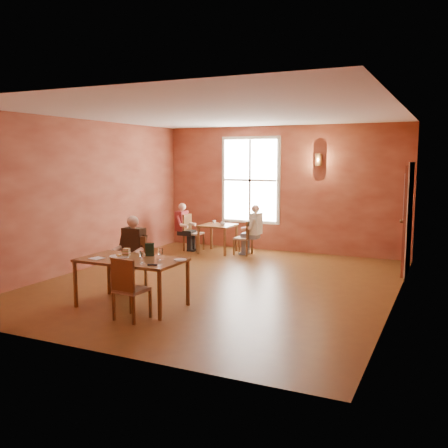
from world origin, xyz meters
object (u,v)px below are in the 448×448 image
at_px(second_table, 218,239).
at_px(chair_diner_maroon, 194,232).
at_px(main_table, 132,283).
at_px(chair_diner_white, 243,237).
at_px(diner_maroon, 193,228).
at_px(chair_diner_main, 130,265).
at_px(diner_main, 129,257).
at_px(diner_white, 244,231).
at_px(chair_empty, 132,288).

relative_size(second_table, chair_diner_maroon, 0.86).
height_order(main_table, chair_diner_white, chair_diner_white).
bearing_deg(chair_diner_maroon, diner_maroon, -90.00).
distance_m(main_table, chair_diner_maroon, 4.69).
relative_size(chair_diner_main, second_table, 1.22).
xyz_separation_m(main_table, second_table, (-0.71, 4.48, -0.03)).
height_order(main_table, second_table, main_table).
xyz_separation_m(main_table, chair_diner_main, (-0.50, 0.65, 0.10)).
bearing_deg(second_table, main_table, -81.03).
height_order(diner_main, chair_diner_white, diner_main).
relative_size(chair_diner_main, chair_diner_white, 1.14).
bearing_deg(chair_diner_main, diner_white, -97.02).
xyz_separation_m(chair_diner_maroon, diner_maroon, (-0.03, 0.00, 0.12)).
bearing_deg(diner_white, chair_diner_maroon, 90.00).
relative_size(main_table, second_table, 2.06).
height_order(diner_main, chair_diner_maroon, diner_main).
bearing_deg(diner_main, second_table, -86.92).
distance_m(chair_diner_white, diner_white, 0.16).
bearing_deg(main_table, chair_diner_main, 127.57).
xyz_separation_m(chair_empty, chair_diner_maroon, (-1.72, 5.00, -0.00)).
bearing_deg(chair_diner_main, chair_empty, 126.52).
height_order(chair_diner_white, diner_maroon, diner_maroon).
height_order(chair_empty, chair_diner_maroon, chair_empty).
bearing_deg(diner_white, chair_diner_white, 90.00).
bearing_deg(chair_diner_white, diner_maroon, 90.00).
height_order(chair_diner_main, chair_diner_white, chair_diner_main).
height_order(chair_empty, diner_maroon, diner_maroon).
distance_m(chair_empty, diner_maroon, 5.29).
distance_m(main_table, chair_diner_white, 4.48).
xyz_separation_m(chair_diner_main, second_table, (-0.21, 3.83, -0.13)).
distance_m(second_table, diner_white, 0.72).
bearing_deg(diner_main, diner_white, -96.97).
xyz_separation_m(diner_main, diner_maroon, (-0.89, 3.86, -0.05)).
xyz_separation_m(main_table, chair_diner_white, (-0.06, 4.48, 0.04)).
distance_m(diner_main, second_table, 3.88).
bearing_deg(chair_diner_maroon, chair_diner_white, 90.00).
bearing_deg(second_table, chair_empty, -77.93).
xyz_separation_m(chair_empty, second_table, (-1.07, 5.00, -0.11)).
xyz_separation_m(second_table, chair_diner_maroon, (-0.65, 0.00, 0.11)).
bearing_deg(chair_empty, main_table, 130.65).
bearing_deg(second_table, chair_diner_main, -86.90).
xyz_separation_m(chair_diner_white, diner_maroon, (-1.33, 0.00, 0.15)).
height_order(main_table, diner_maroon, diner_maroon).
bearing_deg(main_table, diner_maroon, 107.20).
xyz_separation_m(main_table, diner_maroon, (-1.39, 4.48, 0.19)).
relative_size(second_table, diner_maroon, 0.68).
bearing_deg(second_table, chair_diner_white, 0.00).
distance_m(diner_main, diner_white, 3.89).
relative_size(chair_diner_main, chair_diner_maroon, 1.05).
distance_m(main_table, second_table, 4.54).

